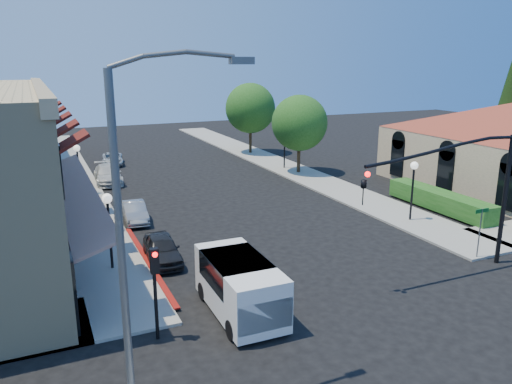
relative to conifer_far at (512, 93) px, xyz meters
name	(u,v)px	position (x,y,z in m)	size (l,w,h in m)	color
ground	(377,311)	(-28.00, -18.00, -6.36)	(120.00, 120.00, 0.00)	black
sidewalk_left	(71,180)	(-36.75, 9.00, -6.30)	(3.50, 50.00, 0.12)	gray
sidewalk_right	(272,162)	(-19.25, 9.00, -6.30)	(3.50, 50.00, 0.12)	gray
curb_red_strip	(148,264)	(-34.90, -10.00, -6.36)	(0.25, 10.00, 0.06)	maroon
hedge	(439,210)	(-16.30, -9.00, -6.36)	(1.40, 8.00, 1.10)	#1B4E16
conifer_far	(512,93)	(0.00, 0.00, 0.00)	(3.20, 3.20, 11.00)	black
street_tree_a	(299,123)	(-19.20, 4.00, -2.17)	(4.56, 4.56, 6.48)	black
street_tree_b	(250,108)	(-19.20, 14.00, -1.82)	(4.94, 4.94, 7.02)	black
signal_mast_arm	(472,182)	(-22.14, -16.50, -2.27)	(8.01, 0.39, 6.00)	black
secondary_signal	(155,277)	(-36.00, -16.59, -4.04)	(0.28, 0.42, 3.32)	black
cobra_streetlight	(134,226)	(-37.15, -20.00, -1.09)	(3.60, 0.25, 9.31)	#595B5E
street_name_sign	(480,225)	(-20.50, -15.80, -4.66)	(0.80, 0.06, 2.50)	#595B5E
lamppost_left_near	(108,212)	(-36.50, -10.00, -3.62)	(0.44, 0.44, 3.57)	black
lamppost_left_far	(78,157)	(-36.50, 4.00, -3.62)	(0.44, 0.44, 3.57)	black
lamppost_right_near	(414,176)	(-19.50, -10.00, -3.62)	(0.44, 0.44, 3.57)	black
lamppost_right_far	(285,138)	(-19.50, 6.00, -3.62)	(0.44, 0.44, 3.57)	black
white_van	(240,284)	(-32.77, -16.05, -5.16)	(2.14, 4.72, 2.08)	silver
parked_car_a	(162,249)	(-34.20, -9.95, -5.73)	(1.49, 3.71, 1.26)	black
parked_car_b	(135,212)	(-34.20, -3.38, -5.78)	(1.23, 3.53, 1.16)	gray
parked_car_c	(108,174)	(-34.20, 7.00, -5.68)	(1.91, 4.71, 1.37)	beige
parked_car_d	(112,159)	(-32.80, 14.00, -5.83)	(1.76, 3.83, 1.06)	silver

